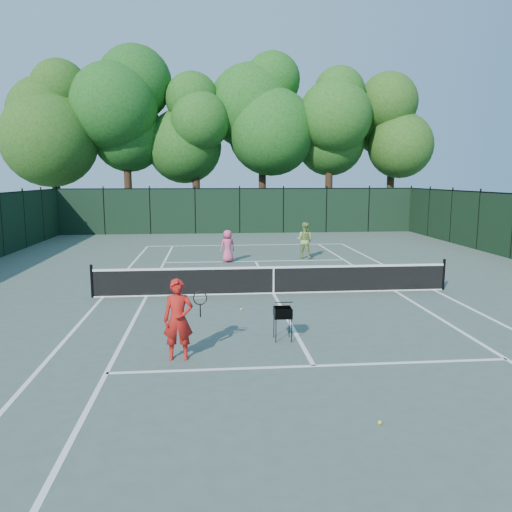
{
  "coord_description": "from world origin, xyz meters",
  "views": [
    {
      "loc": [
        -2.07,
        -15.87,
        3.78
      ],
      "look_at": [
        -0.48,
        1.0,
        1.1
      ],
      "focal_mm": 35.0,
      "sensor_mm": 36.0,
      "label": 1
    }
  ],
  "objects": [
    {
      "name": "sideline_singles_left",
      "position": [
        -4.12,
        0.0,
        0.0
      ],
      "size": [
        0.1,
        23.77,
        0.01
      ],
      "primitive_type": "cube",
      "color": "white",
      "rests_on": "ground"
    },
    {
      "name": "tree_1",
      "position": [
        -8.0,
        22.0,
        8.69
      ],
      "size": [
        6.8,
        6.8,
        13.98
      ],
      "color": "black",
      "rests_on": "ground"
    },
    {
      "name": "loose_ball_near_cart",
      "position": [
        0.52,
        -8.88,
        0.03
      ],
      "size": [
        0.07,
        0.07,
        0.07
      ],
      "primitive_type": "sphere",
      "color": "#B7D62B",
      "rests_on": "ground"
    },
    {
      "name": "fence_far",
      "position": [
        0.0,
        18.0,
        1.5
      ],
      "size": [
        24.0,
        0.05,
        3.0
      ],
      "primitive_type": "cube",
      "color": "black",
      "rests_on": "ground"
    },
    {
      "name": "coach",
      "position": [
        -2.74,
        -5.73,
        0.86
      ],
      "size": [
        0.92,
        0.6,
        1.71
      ],
      "rotation": [
        0.0,
        0.0,
        -0.01
      ],
      "color": "red",
      "rests_on": "ground"
    },
    {
      "name": "sideline_doubles_right",
      "position": [
        5.49,
        0.0,
        0.0
      ],
      "size": [
        0.1,
        23.77,
        0.01
      ],
      "primitive_type": "cube",
      "color": "white",
      "rests_on": "ground"
    },
    {
      "name": "sideline_doubles_left",
      "position": [
        -5.49,
        0.0,
        0.0
      ],
      "size": [
        0.1,
        23.77,
        0.01
      ],
      "primitive_type": "cube",
      "color": "white",
      "rests_on": "ground"
    },
    {
      "name": "tree_2",
      "position": [
        -3.0,
        21.8,
        7.73
      ],
      "size": [
        6.0,
        6.0,
        12.4
      ],
      "color": "black",
      "rests_on": "ground"
    },
    {
      "name": "service_line_far",
      "position": [
        0.0,
        6.4,
        0.0
      ],
      "size": [
        8.23,
        0.1,
        0.01
      ],
      "primitive_type": "cube",
      "color": "white",
      "rests_on": "ground"
    },
    {
      "name": "tennis_net",
      "position": [
        0.0,
        0.0,
        0.48
      ],
      "size": [
        11.69,
        0.09,
        1.06
      ],
      "color": "black",
      "rests_on": "ground"
    },
    {
      "name": "tree_0",
      "position": [
        -13.0,
        21.5,
        8.16
      ],
      "size": [
        6.4,
        6.4,
        13.14
      ],
      "color": "black",
      "rests_on": "ground"
    },
    {
      "name": "tree_5",
      "position": [
        12.0,
        22.1,
        7.71
      ],
      "size": [
        5.8,
        5.8,
        12.23
      ],
      "color": "black",
      "rests_on": "ground"
    },
    {
      "name": "ground",
      "position": [
        0.0,
        0.0,
        0.0
      ],
      "size": [
        90.0,
        90.0,
        0.0
      ],
      "primitive_type": "plane",
      "color": "#48574D",
      "rests_on": "ground"
    },
    {
      "name": "tree_3",
      "position": [
        2.0,
        22.3,
        9.01
      ],
      "size": [
        7.0,
        7.0,
        14.45
      ],
      "color": "black",
      "rests_on": "ground"
    },
    {
      "name": "service_line_near",
      "position": [
        0.0,
        -6.4,
        0.0
      ],
      "size": [
        8.23,
        0.1,
        0.01
      ],
      "primitive_type": "cube",
      "color": "white",
      "rests_on": "ground"
    },
    {
      "name": "baseline_far",
      "position": [
        0.0,
        11.88,
        0.0
      ],
      "size": [
        10.97,
        0.1,
        0.01
      ],
      "primitive_type": "cube",
      "color": "white",
      "rests_on": "ground"
    },
    {
      "name": "loose_ball_midcourt",
      "position": [
        -1.19,
        -2.0,
        0.03
      ],
      "size": [
        0.07,
        0.07,
        0.07
      ],
      "primitive_type": "sphere",
      "color": "yellow",
      "rests_on": "ground"
    },
    {
      "name": "ball_hopper",
      "position": [
        -0.39,
        -4.71,
        0.65
      ],
      "size": [
        0.42,
        0.42,
        0.78
      ],
      "rotation": [
        0.0,
        0.0,
        -0.03
      ],
      "color": "black",
      "rests_on": "ground"
    },
    {
      "name": "tree_4",
      "position": [
        7.0,
        21.6,
        8.14
      ],
      "size": [
        6.2,
        6.2,
        12.97
      ],
      "color": "black",
      "rests_on": "ground"
    },
    {
      "name": "center_service_line",
      "position": [
        0.0,
        0.0,
        0.0
      ],
      "size": [
        0.1,
        12.8,
        0.01
      ],
      "primitive_type": "cube",
      "color": "white",
      "rests_on": "ground"
    },
    {
      "name": "player_green",
      "position": [
        2.38,
        7.01,
        0.85
      ],
      "size": [
        1.05,
        1.0,
        1.7
      ],
      "rotation": [
        0.0,
        0.0,
        2.55
      ],
      "color": "#8BAC56",
      "rests_on": "ground"
    },
    {
      "name": "player_pink",
      "position": [
        -1.26,
        6.3,
        0.73
      ],
      "size": [
        0.84,
        0.72,
        1.46
      ],
      "rotation": [
        0.0,
        0.0,
        3.58
      ],
      "color": "#E14F81",
      "rests_on": "ground"
    },
    {
      "name": "sideline_singles_right",
      "position": [
        4.12,
        0.0,
        0.0
      ],
      "size": [
        0.1,
        23.77,
        0.01
      ],
      "primitive_type": "cube",
      "color": "white",
      "rests_on": "ground"
    }
  ]
}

